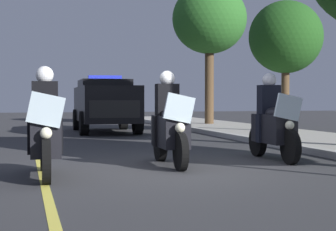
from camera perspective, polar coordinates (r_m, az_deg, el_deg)
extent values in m
plane|color=#333335|center=(9.35, 0.92, -5.63)|extent=(80.00, 80.00, 0.00)
cube|color=#E0D14C|center=(9.00, -13.22, -5.94)|extent=(48.00, 0.12, 0.01)
cylinder|color=black|center=(7.77, -12.77, -4.81)|extent=(0.64, 0.13, 0.64)
cylinder|color=black|center=(9.26, -12.94, -3.75)|extent=(0.64, 0.15, 0.64)
cube|color=black|center=(8.47, -12.87, -2.23)|extent=(1.21, 0.47, 0.56)
ellipsoid|color=black|center=(8.40, -12.88, -0.21)|extent=(0.57, 0.33, 0.24)
cube|color=silver|center=(7.82, -12.82, 0.60)|extent=(0.07, 0.56, 0.53)
sphere|color=#F9F4CC|center=(7.77, -12.79, -1.84)|extent=(0.17, 0.17, 0.17)
sphere|color=red|center=(7.95, -13.98, 0.10)|extent=(0.09, 0.09, 0.09)
sphere|color=#1933F2|center=(7.95, -11.68, 0.12)|extent=(0.09, 0.09, 0.09)
cube|color=black|center=(8.68, -12.92, 1.57)|extent=(0.29, 0.41, 0.60)
cube|color=black|center=(8.64, -11.56, -2.14)|extent=(0.18, 0.14, 0.56)
cube|color=black|center=(8.64, -14.22, -2.16)|extent=(0.18, 0.14, 0.56)
sphere|color=white|center=(8.66, -12.94, 4.21)|extent=(0.28, 0.28, 0.28)
cylinder|color=black|center=(8.97, 1.35, -3.88)|extent=(0.64, 0.13, 0.64)
cylinder|color=black|center=(10.42, -0.81, -3.09)|extent=(0.64, 0.15, 0.64)
cube|color=black|center=(9.65, 0.22, -1.70)|extent=(1.21, 0.47, 0.56)
ellipsoid|color=black|center=(9.59, 0.29, 0.08)|extent=(0.57, 0.33, 0.24)
cube|color=silver|center=(9.03, 1.19, 0.79)|extent=(0.07, 0.56, 0.53)
sphere|color=#F9F4CC|center=(8.98, 1.29, -1.32)|extent=(0.17, 0.17, 0.17)
sphere|color=red|center=(9.12, 0.01, 0.36)|extent=(0.09, 0.09, 0.09)
sphere|color=#1933F2|center=(9.20, 1.94, 0.37)|extent=(0.09, 0.09, 0.09)
cube|color=black|center=(9.86, -0.11, 1.63)|extent=(0.29, 0.41, 0.60)
cube|color=black|center=(9.87, 1.11, -1.62)|extent=(0.18, 0.14, 0.56)
cube|color=black|center=(9.77, -1.16, -1.65)|extent=(0.18, 0.14, 0.56)
sphere|color=white|center=(9.85, -0.08, 3.96)|extent=(0.28, 0.28, 0.28)
cylinder|color=black|center=(10.11, 12.85, -3.29)|extent=(0.64, 0.13, 0.64)
cylinder|color=black|center=(11.47, 9.48, -2.67)|extent=(0.64, 0.15, 0.64)
cube|color=black|center=(10.75, 11.11, -1.38)|extent=(1.21, 0.47, 0.56)
ellipsoid|color=black|center=(10.69, 11.23, 0.22)|extent=(0.57, 0.33, 0.24)
cube|color=silver|center=(10.17, 12.62, 0.86)|extent=(0.07, 0.56, 0.53)
sphere|color=#F9F4CC|center=(10.12, 12.76, -1.01)|extent=(0.17, 0.17, 0.17)
sphere|color=red|center=(10.21, 11.49, 0.48)|extent=(0.09, 0.09, 0.09)
sphere|color=#1933F2|center=(10.36, 13.09, 0.49)|extent=(0.09, 0.09, 0.09)
cube|color=black|center=(10.94, 10.62, 1.62)|extent=(0.29, 0.41, 0.60)
cube|color=black|center=(10.99, 11.68, -1.31)|extent=(0.18, 0.14, 0.56)
cube|color=black|center=(10.82, 9.77, -1.35)|extent=(0.18, 0.14, 0.56)
sphere|color=silver|center=(10.93, 10.68, 3.71)|extent=(0.28, 0.28, 0.28)
cube|color=black|center=(19.55, -6.66, 1.22)|extent=(4.94, 2.00, 1.24)
cube|color=black|center=(19.85, -6.78, 3.25)|extent=(2.44, 1.80, 0.36)
cube|color=#2633D8|center=(19.66, -6.71, 4.02)|extent=(0.31, 1.21, 0.14)
cube|color=black|center=(17.17, -5.66, 0.68)|extent=(0.15, 1.62, 0.56)
cylinder|color=black|center=(18.17, -3.23, -0.76)|extent=(0.81, 0.30, 0.80)
cylinder|color=black|center=(17.93, -8.89, -0.82)|extent=(0.81, 0.30, 0.80)
cylinder|color=black|center=(21.22, -4.77, -0.40)|extent=(0.81, 0.30, 0.80)
cylinder|color=black|center=(21.02, -9.62, -0.44)|extent=(0.81, 0.30, 0.80)
cylinder|color=#4C3823|center=(18.83, 12.32, 1.74)|extent=(0.27, 0.27, 2.21)
ellipsoid|color=#1E4C19|center=(18.95, 12.36, 8.13)|extent=(2.51, 2.51, 2.47)
cylinder|color=#4C3823|center=(24.01, 4.40, 3.12)|extent=(0.40, 0.40, 3.34)
ellipsoid|color=#286023|center=(24.27, 4.41, 10.19)|extent=(3.30, 3.30, 3.10)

